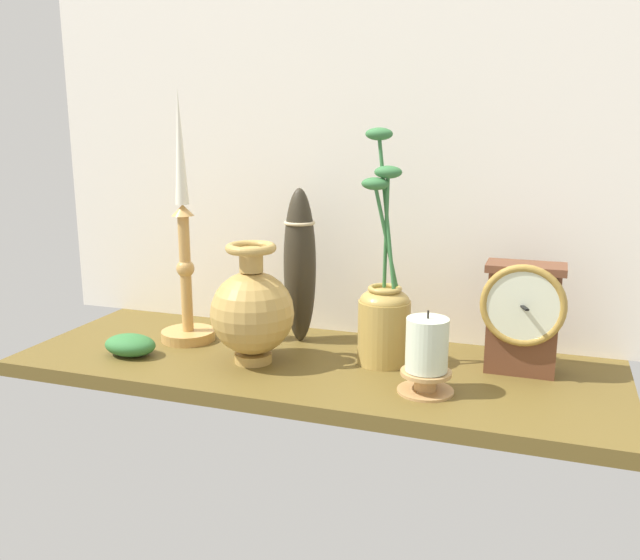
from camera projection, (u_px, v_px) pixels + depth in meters
ground_plane at (313, 367)px, 114.02cm from camera, size 100.00×36.00×2.40cm
back_wall at (347, 159)px, 123.47cm from camera, size 120.00×2.00×65.00cm
mantel_clock at (523, 315)px, 106.38cm from camera, size 12.95×9.06×18.19cm
candlestick_tall_left at (185, 262)px, 121.46cm from camera, size 9.80×9.80×44.86cm
brass_vase_bulbous at (252, 310)px, 111.20cm from camera, size 13.83×13.83×20.06cm
brass_vase_jar at (384, 312)px, 110.89cm from camera, size 8.65×8.65×38.24cm
pillar_candle_front at (427, 356)px, 99.24cm from camera, size 8.39×8.39×12.53cm
tall_ceramic_vase at (300, 265)px, 121.22cm from camera, size 5.82×5.82×27.90cm
ivy_sprig at (130, 345)px, 116.00cm from camera, size 9.22×6.45×3.70cm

